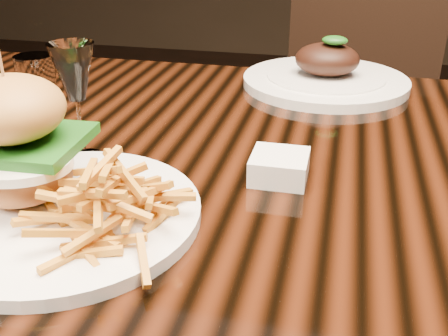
% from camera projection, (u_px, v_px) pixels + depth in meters
% --- Properties ---
extents(dining_table, '(1.60, 0.90, 0.75)m').
position_uv_depth(dining_table, '(276.00, 207.00, 0.76)').
color(dining_table, black).
rests_on(dining_table, ground).
extents(burger_plate, '(0.30, 0.30, 0.20)m').
position_uv_depth(burger_plate, '(54.00, 177.00, 0.56)').
color(burger_plate, white).
rests_on(burger_plate, dining_table).
extents(ramekin, '(0.09, 0.09, 0.03)m').
position_uv_depth(ramekin, '(279.00, 167.00, 0.66)').
color(ramekin, white).
rests_on(ramekin, dining_table).
extents(wine_glass, '(0.06, 0.06, 0.16)m').
position_uv_depth(wine_glass, '(74.00, 77.00, 0.67)').
color(wine_glass, white).
rests_on(wine_glass, dining_table).
extents(water_tumbler, '(0.07, 0.07, 0.09)m').
position_uv_depth(water_tumbler, '(37.00, 81.00, 0.90)').
color(water_tumbler, white).
rests_on(water_tumbler, dining_table).
extents(far_dish, '(0.32, 0.32, 0.10)m').
position_uv_depth(far_dish, '(326.00, 76.00, 1.01)').
color(far_dish, white).
rests_on(far_dish, dining_table).
extents(chair_far, '(0.52, 0.52, 0.95)m').
position_uv_depth(chair_far, '(353.00, 102.00, 1.57)').
color(chair_far, black).
rests_on(chair_far, ground).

